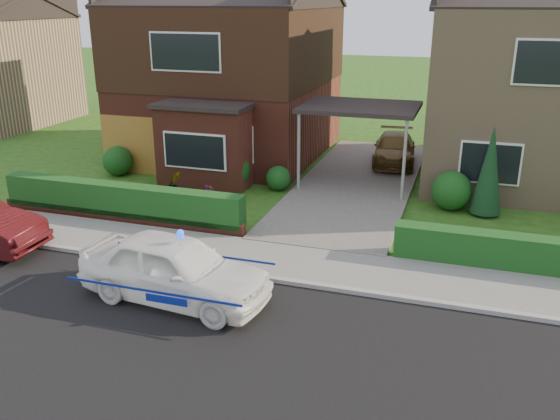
% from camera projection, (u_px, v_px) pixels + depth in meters
% --- Properties ---
extents(ground, '(120.00, 120.00, 0.00)m').
position_uv_depth(ground, '(239.00, 358.00, 10.66)').
color(ground, '#214E14').
rests_on(ground, ground).
extents(road, '(60.00, 6.00, 0.02)m').
position_uv_depth(road, '(239.00, 358.00, 10.66)').
color(road, black).
rests_on(road, ground).
extents(kerb, '(60.00, 0.16, 0.12)m').
position_uv_depth(kerb, '(289.00, 282.00, 13.37)').
color(kerb, '#9E9993').
rests_on(kerb, ground).
extents(sidewalk, '(60.00, 2.00, 0.10)m').
position_uv_depth(sidewalk, '(302.00, 264.00, 14.31)').
color(sidewalk, slate).
rests_on(sidewalk, ground).
extents(driveway, '(3.80, 12.00, 0.12)m').
position_uv_depth(driveway, '(357.00, 183.00, 20.48)').
color(driveway, '#666059').
rests_on(driveway, ground).
extents(house_left, '(7.50, 9.53, 7.25)m').
position_uv_depth(house_left, '(231.00, 59.00, 23.50)').
color(house_left, brown).
rests_on(house_left, ground).
extents(house_right, '(7.50, 8.06, 7.25)m').
position_uv_depth(house_right, '(546.00, 74.00, 20.26)').
color(house_right, tan).
rests_on(house_right, ground).
extents(carport_link, '(3.80, 3.00, 2.77)m').
position_uv_depth(carport_link, '(360.00, 109.00, 19.57)').
color(carport_link, black).
rests_on(carport_link, ground).
extents(garage_door, '(2.20, 0.10, 2.10)m').
position_uv_depth(garage_door, '(129.00, 145.00, 21.62)').
color(garage_door, '#9A6421').
rests_on(garage_door, ground).
extents(dwarf_wall, '(7.70, 0.25, 0.36)m').
position_uv_depth(dwarf_wall, '(120.00, 216.00, 17.03)').
color(dwarf_wall, brown).
rests_on(dwarf_wall, ground).
extents(hedge_left, '(7.50, 0.55, 0.90)m').
position_uv_depth(hedge_left, '(123.00, 221.00, 17.22)').
color(hedge_left, '#133D17').
rests_on(hedge_left, ground).
extents(hedge_right, '(7.50, 0.55, 0.80)m').
position_uv_depth(hedge_right, '(556.00, 277.00, 13.76)').
color(hedge_right, '#133D17').
rests_on(hedge_right, ground).
extents(shrub_left_far, '(1.08, 1.08, 1.08)m').
position_uv_depth(shrub_left_far, '(118.00, 161.00, 21.45)').
color(shrub_left_far, '#133D17').
rests_on(shrub_left_far, ground).
extents(shrub_left_mid, '(1.32, 1.32, 1.32)m').
position_uv_depth(shrub_left_mid, '(230.00, 170.00, 19.92)').
color(shrub_left_mid, '#133D17').
rests_on(shrub_left_mid, ground).
extents(shrub_left_near, '(0.84, 0.84, 0.84)m').
position_uv_depth(shrub_left_near, '(278.00, 178.00, 19.81)').
color(shrub_left_near, '#133D17').
rests_on(shrub_left_near, ground).
extents(shrub_right_near, '(1.20, 1.20, 1.20)m').
position_uv_depth(shrub_right_near, '(452.00, 191.00, 17.94)').
color(shrub_right_near, '#133D17').
rests_on(shrub_right_near, ground).
extents(conifer_a, '(0.90, 0.90, 2.60)m').
position_uv_depth(conifer_a, '(489.00, 173.00, 17.23)').
color(conifer_a, black).
rests_on(conifer_a, ground).
extents(police_car, '(3.84, 4.33, 1.59)m').
position_uv_depth(police_car, '(175.00, 269.00, 12.48)').
color(police_car, white).
rests_on(police_car, ground).
extents(driveway_car, '(1.89, 3.88, 1.09)m').
position_uv_depth(driveway_car, '(394.00, 149.00, 22.67)').
color(driveway_car, brown).
rests_on(driveway_car, driveway).
extents(potted_plant_a, '(0.50, 0.41, 0.83)m').
position_uv_depth(potted_plant_a, '(42.00, 191.00, 18.51)').
color(potted_plant_a, gray).
rests_on(potted_plant_a, ground).
extents(potted_plant_b, '(0.60, 0.59, 0.85)m').
position_uv_depth(potted_plant_b, '(174.00, 185.00, 19.09)').
color(potted_plant_b, gray).
rests_on(potted_plant_b, ground).
extents(potted_plant_c, '(0.40, 0.40, 0.69)m').
position_uv_depth(potted_plant_c, '(210.00, 196.00, 18.23)').
color(potted_plant_c, gray).
rests_on(potted_plant_c, ground).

